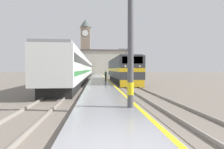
{
  "coord_description": "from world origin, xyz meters",
  "views": [
    {
      "loc": [
        -0.56,
        -3.73,
        2.11
      ],
      "look_at": [
        1.76,
        21.26,
        1.32
      ],
      "focal_mm": 28.0,
      "sensor_mm": 36.0,
      "label": 1
    }
  ],
  "objects_px": {
    "catenary_mast": "(132,17)",
    "clock_tower": "(86,45)",
    "person_on_platform": "(106,76)",
    "locomotive_train": "(121,70)",
    "passenger_train": "(82,69)"
  },
  "relations": [
    {
      "from": "person_on_platform",
      "to": "locomotive_train",
      "type": "bearing_deg",
      "value": 8.54
    },
    {
      "from": "locomotive_train",
      "to": "person_on_platform",
      "type": "distance_m",
      "value": 2.68
    },
    {
      "from": "catenary_mast",
      "to": "clock_tower",
      "type": "relative_size",
      "value": 0.37
    },
    {
      "from": "passenger_train",
      "to": "person_on_platform",
      "type": "distance_m",
      "value": 10.36
    },
    {
      "from": "clock_tower",
      "to": "passenger_train",
      "type": "bearing_deg",
      "value": -87.92
    },
    {
      "from": "locomotive_train",
      "to": "catenary_mast",
      "type": "xyz_separation_m",
      "value": [
        -2.31,
        -18.99,
        2.58
      ]
    },
    {
      "from": "person_on_platform",
      "to": "clock_tower",
      "type": "relative_size",
      "value": 0.07
    },
    {
      "from": "passenger_train",
      "to": "person_on_platform",
      "type": "height_order",
      "value": "passenger_train"
    },
    {
      "from": "clock_tower",
      "to": "catenary_mast",
      "type": "bearing_deg",
      "value": -84.9
    },
    {
      "from": "locomotive_train",
      "to": "passenger_train",
      "type": "xyz_separation_m",
      "value": [
        -6.9,
        8.94,
        0.19
      ]
    },
    {
      "from": "passenger_train",
      "to": "catenary_mast",
      "type": "distance_m",
      "value": 28.41
    },
    {
      "from": "catenary_mast",
      "to": "clock_tower",
      "type": "height_order",
      "value": "clock_tower"
    },
    {
      "from": "locomotive_train",
      "to": "person_on_platform",
      "type": "relative_size",
      "value": 10.63
    },
    {
      "from": "locomotive_train",
      "to": "catenary_mast",
      "type": "height_order",
      "value": "catenary_mast"
    },
    {
      "from": "passenger_train",
      "to": "person_on_platform",
      "type": "relative_size",
      "value": 31.7
    }
  ]
}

